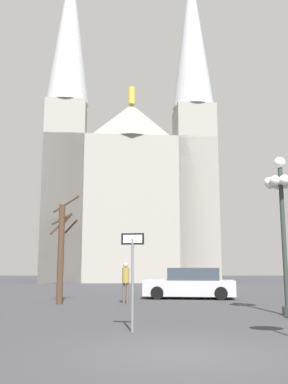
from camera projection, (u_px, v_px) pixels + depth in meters
The scene contains 7 objects.
ground_plane at pixel (180, 354), 8.11m from camera, with size 120.00×120.00×0.00m, color #38383D.
cathedral at pixel (129, 185), 46.37m from camera, with size 18.45×14.49×35.74m.
one_way_arrow_sign at pixel (132, 268), 11.02m from camera, with size 0.60×0.13×2.51m.
street_lamp at pixel (282, 199), 14.97m from camera, with size 1.19×1.19×5.50m.
bare_tree at pixel (61, 249), 18.85m from camera, with size 1.34×0.88×4.89m.
parked_car_near_silver at pixel (190, 284), 21.60m from camera, with size 4.74×2.27×1.54m.
pedestrian_walking at pixel (126, 278), 18.95m from camera, with size 0.32×0.32×1.79m.
Camera 1 is at (-0.64, -8.52, 1.69)m, focal length 39.74 mm.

